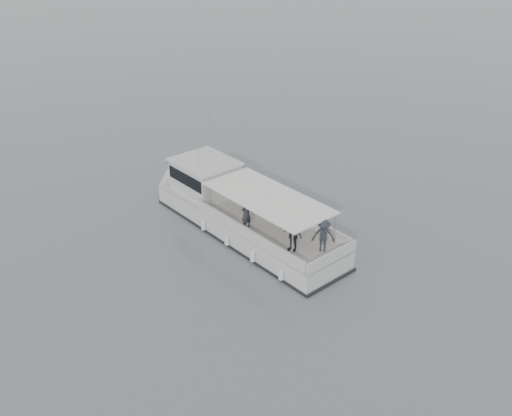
% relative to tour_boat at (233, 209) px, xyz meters
% --- Properties ---
extents(ground, '(1400.00, 1400.00, 0.00)m').
position_rel_tour_boat_xyz_m(ground, '(4.54, 3.09, -0.93)').
color(ground, '#555F64').
rests_on(ground, ground).
extents(tour_boat, '(12.91, 7.97, 5.64)m').
position_rel_tour_boat_xyz_m(tour_boat, '(0.00, 0.00, 0.00)').
color(tour_boat, silver).
rests_on(tour_boat, ground).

